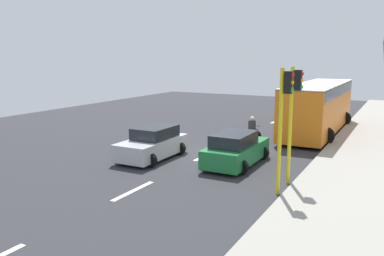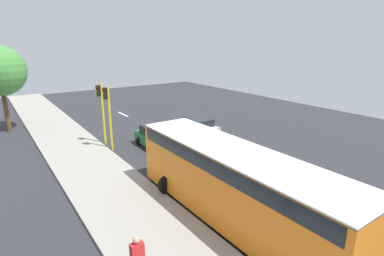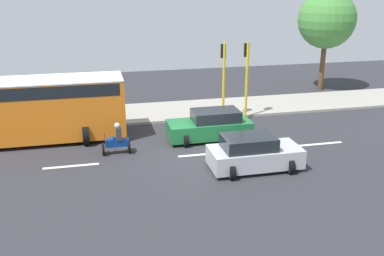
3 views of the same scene
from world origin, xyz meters
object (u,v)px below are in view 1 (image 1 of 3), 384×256
(motorcycle, at_px, (252,132))
(car_silver, at_px, (153,144))
(traffic_light_midblock, at_px, (293,109))
(car_green, at_px, (236,150))
(traffic_light_corner, at_px, (283,113))
(city_bus, at_px, (319,104))

(motorcycle, bearing_deg, car_silver, -118.52)
(car_silver, distance_m, traffic_light_midblock, 7.26)
(car_green, bearing_deg, traffic_light_midblock, -27.61)
(traffic_light_corner, bearing_deg, city_bus, 95.32)
(car_silver, bearing_deg, traffic_light_midblock, -5.88)
(motorcycle, bearing_deg, city_bus, 61.64)
(city_bus, height_order, motorcycle, city_bus)
(car_silver, distance_m, traffic_light_corner, 7.52)
(city_bus, relative_size, traffic_light_midblock, 2.44)
(traffic_light_corner, bearing_deg, car_silver, 163.19)
(traffic_light_corner, relative_size, traffic_light_midblock, 1.00)
(traffic_light_midblock, bearing_deg, car_silver, 174.12)
(car_silver, xyz_separation_m, city_bus, (5.70, 10.53, 1.14))
(motorcycle, relative_size, traffic_light_corner, 0.34)
(motorcycle, bearing_deg, car_green, -78.95)
(car_green, height_order, city_bus, city_bus)
(motorcycle, distance_m, traffic_light_corner, 8.89)
(motorcycle, relative_size, traffic_light_midblock, 0.34)
(car_green, relative_size, traffic_light_corner, 0.94)
(traffic_light_corner, height_order, traffic_light_midblock, same)
(motorcycle, xyz_separation_m, traffic_light_midblock, (3.83, -6.32, 2.29))
(car_green, bearing_deg, motorcycle, 101.05)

